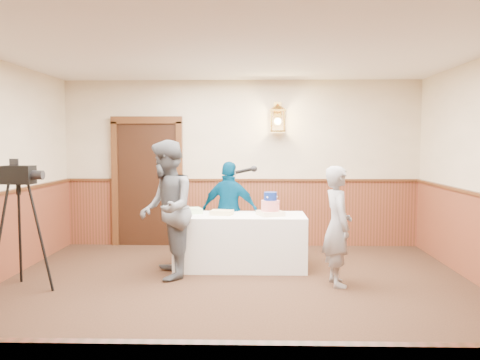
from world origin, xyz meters
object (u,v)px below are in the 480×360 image
object	(u,v)px
display_table	(240,241)
tv_camera_rig	(20,235)
sheet_cake_yellow	(222,213)
sheet_cake_green	(190,211)
assistant_p	(230,211)
tiered_cake	(270,206)
baker	(337,226)
interviewer	(166,209)

from	to	relation	value
display_table	tv_camera_rig	xyz separation A→B (m)	(-2.58, -1.15, 0.29)
sheet_cake_yellow	tv_camera_rig	bearing A→B (deg)	-153.78
sheet_cake_green	assistant_p	bearing A→B (deg)	31.45
tiered_cake	assistant_p	world-z (taller)	assistant_p
baker	sheet_cake_green	bearing A→B (deg)	57.12
sheet_cake_green	interviewer	xyz separation A→B (m)	(-0.22, -0.67, 0.11)
baker	tv_camera_rig	world-z (taller)	tv_camera_rig
baker	tiered_cake	bearing A→B (deg)	39.20
display_table	baker	distance (m)	1.51
display_table	tv_camera_rig	bearing A→B (deg)	-156.01
sheet_cake_yellow	interviewer	xyz separation A→B (m)	(-0.68, -0.55, 0.11)
assistant_p	baker	bearing A→B (deg)	152.73
tiered_cake	sheet_cake_yellow	bearing A→B (deg)	175.68
sheet_cake_green	baker	size ratio (longest dim) A/B	0.22
tiered_cake	tv_camera_rig	bearing A→B (deg)	-159.98
sheet_cake_yellow	baker	xyz separation A→B (m)	(1.47, -0.82, -0.05)
sheet_cake_yellow	assistant_p	distance (m)	0.47
display_table	interviewer	bearing A→B (deg)	-149.58
interviewer	assistant_p	distance (m)	1.27
display_table	baker	world-z (taller)	baker
sheet_cake_green	assistant_p	world-z (taller)	assistant_p
interviewer	baker	distance (m)	2.17
tiered_cake	baker	world-z (taller)	baker
sheet_cake_green	tv_camera_rig	bearing A→B (deg)	-145.77
sheet_cake_yellow	tv_camera_rig	distance (m)	2.58
sheet_cake_yellow	sheet_cake_green	world-z (taller)	sheet_cake_green
tiered_cake	assistant_p	distance (m)	0.79
interviewer	tiered_cake	bearing A→B (deg)	98.38
tiered_cake	baker	bearing A→B (deg)	-43.85
tv_camera_rig	interviewer	bearing A→B (deg)	24.42
display_table	assistant_p	size ratio (longest dim) A/B	1.22
tiered_cake	tv_camera_rig	xyz separation A→B (m)	(-2.99, -1.09, -0.21)
tiered_cake	sheet_cake_yellow	xyz separation A→B (m)	(-0.67, 0.05, -0.10)
tiered_cake	sheet_cake_yellow	size ratio (longest dim) A/B	1.36
display_table	sheet_cake_yellow	xyz separation A→B (m)	(-0.26, -0.01, 0.41)
sheet_cake_green	interviewer	size ratio (longest dim) A/B	0.18
tiered_cake	sheet_cake_green	bearing A→B (deg)	171.33
sheet_cake_yellow	sheet_cake_green	size ratio (longest dim) A/B	0.94
display_table	assistant_p	xyz separation A→B (m)	(-0.17, 0.45, 0.36)
baker	assistant_p	distance (m)	1.88
sheet_cake_yellow	baker	bearing A→B (deg)	-29.04
interviewer	tv_camera_rig	bearing A→B (deg)	-81.73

